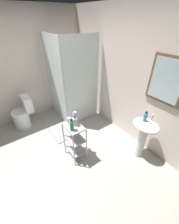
{
  "coord_description": "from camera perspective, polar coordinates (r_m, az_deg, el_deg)",
  "views": [
    {
      "loc": [
        1.65,
        -0.33,
        2.27
      ],
      "look_at": [
        -0.03,
        0.9,
        0.84
      ],
      "focal_mm": 22.54,
      "sensor_mm": 36.0,
      "label": 1
    }
  ],
  "objects": [
    {
      "name": "lotion_bottle_white",
      "position": [
        2.36,
        -5.87,
        -3.74
      ],
      "size": [
        0.08,
        0.08,
        0.18
      ],
      "color": "white",
      "rests_on": "storage_cart"
    },
    {
      "name": "bath_mat",
      "position": [
        3.39,
        -11.61,
        -8.21
      ],
      "size": [
        0.6,
        0.4,
        0.02
      ],
      "primitive_type": "cube",
      "color": "gray",
      "rests_on": "ground_plane"
    },
    {
      "name": "conditioner_bottle_purple",
      "position": [
        2.42,
        -5.85,
        -2.28
      ],
      "size": [
        0.08,
        0.08,
        0.21
      ],
      "color": "purple",
      "rests_on": "storage_cart"
    },
    {
      "name": "pedestal_sink",
      "position": [
        2.67,
        21.17,
        -7.77
      ],
      "size": [
        0.46,
        0.37,
        0.81
      ],
      "color": "white",
      "rests_on": "ground_plane"
    },
    {
      "name": "rinse_cup",
      "position": [
        2.44,
        -8.23,
        -3.36
      ],
      "size": [
        0.07,
        0.07,
        0.1
      ],
      "primitive_type": "cylinder",
      "color": "silver",
      "rests_on": "storage_cart"
    },
    {
      "name": "body_wash_bottle_green",
      "position": [
        2.25,
        -7.2,
        -5.42
      ],
      "size": [
        0.07,
        0.07,
        0.21
      ],
      "color": "#359853",
      "rests_on": "storage_cart"
    },
    {
      "name": "sink_faucet",
      "position": [
        2.59,
        23.98,
        -1.98
      ],
      "size": [
        0.03,
        0.03,
        0.1
      ],
      "primitive_type": "cylinder",
      "color": "silver",
      "rests_on": "pedestal_sink"
    },
    {
      "name": "wall_back",
      "position": [
        2.91,
        16.2,
        12.66
      ],
      "size": [
        4.2,
        0.14,
        2.5
      ],
      "color": "beige",
      "rests_on": "ground_plane"
    },
    {
      "name": "toilet",
      "position": [
        3.71,
        -25.39,
        -1.14
      ],
      "size": [
        0.37,
        0.49,
        0.76
      ],
      "color": "white",
      "rests_on": "ground_plane"
    },
    {
      "name": "hand_soap_bottle",
      "position": [
        2.5,
        21.67,
        -1.86
      ],
      "size": [
        0.06,
        0.06,
        0.19
      ],
      "color": "#389ED1",
      "rests_on": "pedestal_sink"
    },
    {
      "name": "wall_left",
      "position": [
        3.66,
        -30.37,
        13.74
      ],
      "size": [
        0.1,
        4.2,
        2.5
      ],
      "primitive_type": "cube",
      "color": "beige",
      "rests_on": "ground_plane"
    },
    {
      "name": "shower_stall",
      "position": [
        3.71,
        -7.04,
        5.07
      ],
      "size": [
        0.92,
        0.92,
        2.0
      ],
      "color": "white",
      "rests_on": "ground_plane"
    },
    {
      "name": "storage_cart",
      "position": [
        2.59,
        -5.98,
        -10.91
      ],
      "size": [
        0.38,
        0.28,
        0.74
      ],
      "color": "silver",
      "rests_on": "ground_plane"
    },
    {
      "name": "ground_plane",
      "position": [
        2.84,
        -15.52,
        -20.99
      ],
      "size": [
        4.2,
        4.2,
        0.02
      ],
      "primitive_type": "cube",
      "color": "#9C9B90"
    }
  ]
}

